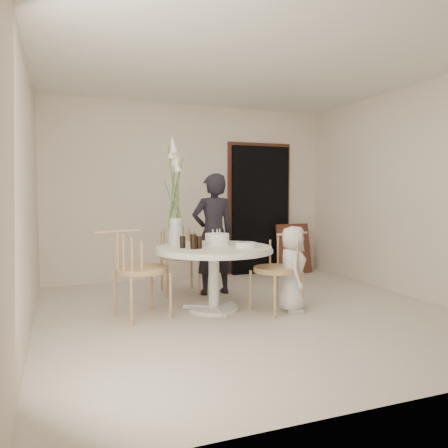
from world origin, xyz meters
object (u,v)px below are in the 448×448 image
object	(u,v)px
chair_far	(178,247)
chair_right	(285,260)
boy	(293,269)
birthday_cake	(217,239)
flower_vase	(175,200)
chair_left	(130,261)
girl	(213,234)
table	(214,257)

from	to	relation	value
chair_far	chair_right	size ratio (longest dim) A/B	1.03
chair_far	boy	world-z (taller)	boy
boy	birthday_cake	bearing A→B (deg)	79.18
chair_far	flower_vase	distance (m)	1.10
chair_left	birthday_cake	bearing A→B (deg)	-96.29
chair_right	chair_left	size ratio (longest dim) A/B	0.93
chair_far	boy	bearing A→B (deg)	-55.13
birthday_cake	chair_right	bearing A→B (deg)	-29.90
chair_left	girl	distance (m)	1.47
chair_right	girl	world-z (taller)	girl
birthday_cake	chair_left	bearing A→B (deg)	-171.24
chair_left	boy	bearing A→B (deg)	-115.29
chair_far	flower_vase	size ratio (longest dim) A/B	0.73
boy	flower_vase	bearing A→B (deg)	83.79
flower_vase	girl	bearing A→B (deg)	37.66
chair_far	birthday_cake	size ratio (longest dim) A/B	3.30
chair_far	flower_vase	world-z (taller)	flower_vase
chair_far	birthday_cake	distance (m)	1.05
chair_far	girl	size ratio (longest dim) A/B	0.58
boy	chair_left	bearing A→B (deg)	101.94
flower_vase	table	bearing A→B (deg)	-37.58
table	chair_far	xyz separation A→B (m)	(-0.12, 1.13, -0.02)
chair_right	flower_vase	size ratio (longest dim) A/B	0.71
boy	flower_vase	xyz separation A→B (m)	(-1.19, 0.64, 0.77)
birthday_cake	chair_far	bearing A→B (deg)	101.53
table	flower_vase	distance (m)	0.79
chair_far	boy	distance (m)	1.76
flower_vase	chair_right	bearing A→B (deg)	-26.12
chair_right	birthday_cake	world-z (taller)	birthday_cake
chair_right	chair_left	bearing A→B (deg)	-112.63
table	birthday_cake	distance (m)	0.23
chair_far	girl	distance (m)	0.56
table	chair_left	xyz separation A→B (m)	(-0.94, -0.04, 0.00)
chair_left	birthday_cake	distance (m)	1.05
birthday_cake	girl	bearing A→B (deg)	74.42
chair_right	girl	bearing A→B (deg)	-169.76
table	girl	size ratio (longest dim) A/B	0.84
chair_right	chair_far	bearing A→B (deg)	-162.70
chair_right	boy	size ratio (longest dim) A/B	0.92
chair_far	girl	world-z (taller)	girl
table	chair_left	bearing A→B (deg)	-177.71
chair_far	birthday_cake	bearing A→B (deg)	-75.92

